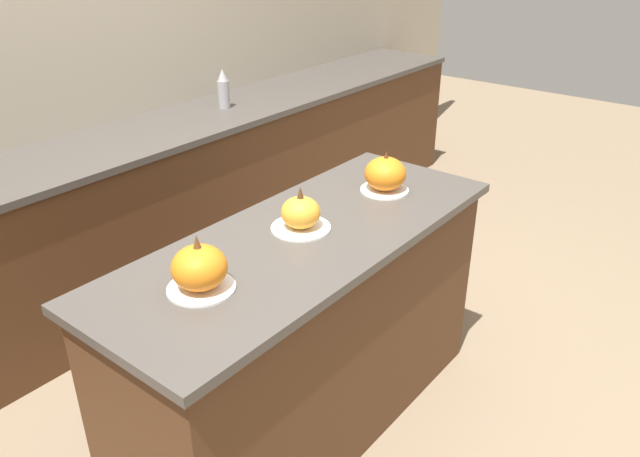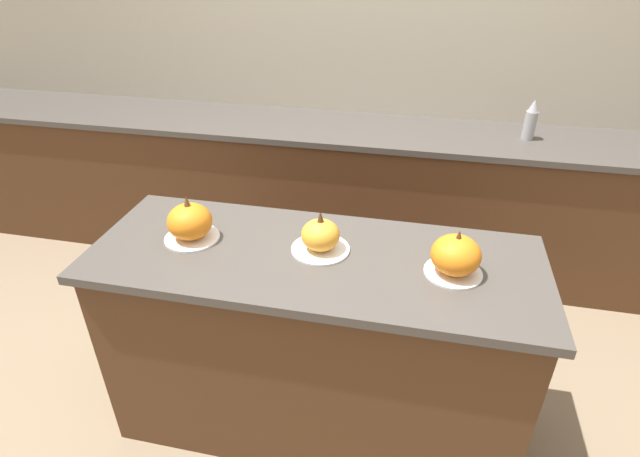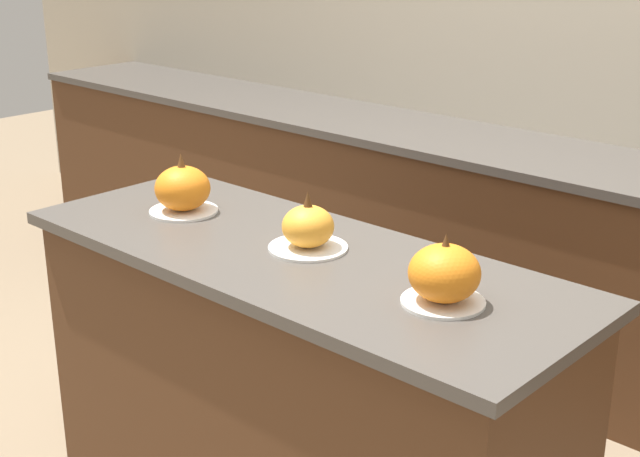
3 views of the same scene
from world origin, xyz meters
name	(u,v)px [view 3 (image 3 of 3)]	position (x,y,z in m)	size (l,w,h in m)	color
wall_back	(596,52)	(0.00, 1.70, 1.25)	(8.00, 0.06, 2.50)	#B2A893
kitchen_island	(295,395)	(0.00, 0.00, 0.45)	(1.68, 0.63, 0.89)	#4C2D19
back_counter	(536,264)	(0.00, 1.37, 0.45)	(6.00, 0.60, 0.90)	#4C2D19
pumpkin_cake_left	(183,190)	(-0.49, 0.01, 0.96)	(0.21, 0.21, 0.19)	white
pumpkin_cake_center	(308,229)	(0.02, 0.04, 0.95)	(0.22, 0.22, 0.17)	white
pumpkin_cake_right	(444,275)	(0.50, -0.01, 0.96)	(0.20, 0.20, 0.17)	white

